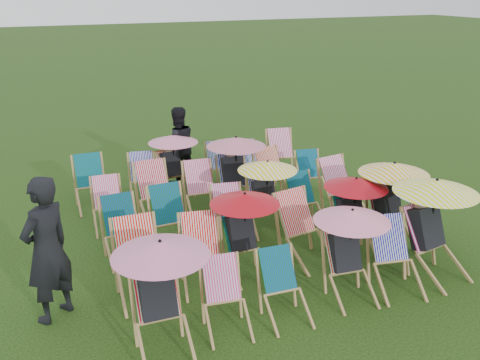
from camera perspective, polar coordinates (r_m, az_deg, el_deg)
name	(u,v)px	position (r m, az deg, el deg)	size (l,w,h in m)	color
ground	(245,236)	(8.92, 0.53, -5.97)	(100.00, 100.00, 0.00)	black
deckchair_0	(161,295)	(6.13, -8.44, -12.09)	(1.10, 1.15, 1.30)	#A6824D
deckchair_1	(226,299)	(6.52, -1.53, -12.56)	(0.65, 0.82, 0.82)	#A6824D
deckchair_2	(285,288)	(6.74, 4.78, -11.46)	(0.59, 0.78, 0.82)	#A6824D
deckchair_3	(350,253)	(7.19, 11.66, -7.60)	(1.01, 1.07, 1.20)	#A6824D
deckchair_4	(396,258)	(7.57, 16.31, -7.97)	(0.78, 0.96, 0.93)	#A6824D
deckchair_5	(435,227)	(7.99, 20.12, -4.73)	(1.17, 1.27, 1.39)	#A6824D
deckchair_6	(140,262)	(7.21, -10.57, -8.65)	(0.71, 0.95, 1.00)	#A6824D
deckchair_7	(203,254)	(7.37, -3.99, -7.91)	(0.78, 0.96, 0.93)	#A6824D
deckchair_8	(245,233)	(7.59, 0.53, -5.67)	(1.00, 1.04, 1.18)	#A6824D
deckchair_9	(306,229)	(8.06, 7.06, -5.23)	(0.79, 1.00, 0.99)	#A6824D
deckchair_10	(354,214)	(8.39, 12.10, -3.58)	(0.98, 1.04, 1.16)	#A6824D
deckchair_11	(391,202)	(8.77, 15.83, -2.31)	(1.10, 1.18, 1.31)	#A6824D
deckchair_12	(123,231)	(8.23, -12.33, -5.31)	(0.61, 0.85, 0.91)	#A6824D
deckchair_13	(172,220)	(8.42, -7.23, -4.26)	(0.63, 0.88, 0.94)	#A6824D
deckchair_14	(230,216)	(8.61, -1.07, -3.84)	(0.70, 0.88, 0.86)	#A6824D
deckchair_15	(266,195)	(8.92, 2.83, -1.61)	(0.99, 1.06, 1.18)	#A6824D
deckchair_16	(307,201)	(9.25, 7.11, -2.25)	(0.57, 0.79, 0.85)	#A6824D
deckchair_17	(345,189)	(9.67, 11.12, -0.97)	(0.78, 1.00, 1.00)	#A6824D
deckchair_18	(109,205)	(9.30, -13.85, -2.62)	(0.62, 0.82, 0.84)	#A6824D
deckchair_19	(157,194)	(9.42, -8.81, -1.46)	(0.68, 0.93, 0.99)	#A6824D
deckchair_20	(202,190)	(9.59, -4.05, -1.10)	(0.68, 0.90, 0.92)	#A6824D
deckchair_21	(235,171)	(9.86, -0.52, 0.98)	(1.10, 1.17, 1.30)	#A6824D
deckchair_22	(278,177)	(10.16, 4.02, 0.32)	(0.79, 0.99, 0.97)	#A6824D
deckchair_23	(312,175)	(10.56, 7.71, 0.56)	(0.67, 0.84, 0.83)	#A6824D
deckchair_24	(91,183)	(10.24, -15.56, -0.36)	(0.64, 0.88, 0.93)	#A6824D
deckchair_25	(143,178)	(10.42, -10.26, 0.21)	(0.68, 0.86, 0.85)	#A6824D
deckchair_26	(174,163)	(10.59, -7.05, 1.78)	(0.98, 1.05, 1.16)	#A6824D
deckchair_27	(220,166)	(10.91, -2.10, 1.48)	(0.71, 0.88, 0.86)	#A6824D
deckchair_28	(249,163)	(11.20, 1.00, 1.86)	(0.58, 0.78, 0.82)	#A6824D
deckchair_29	(283,154)	(11.55, 4.65, 2.74)	(0.79, 0.98, 0.95)	#A6824D
person_left	(47,250)	(6.87, -19.92, -7.02)	(0.68, 0.45, 1.87)	black
person_rear	(178,146)	(11.07, -6.65, 3.68)	(0.78, 0.61, 1.61)	black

